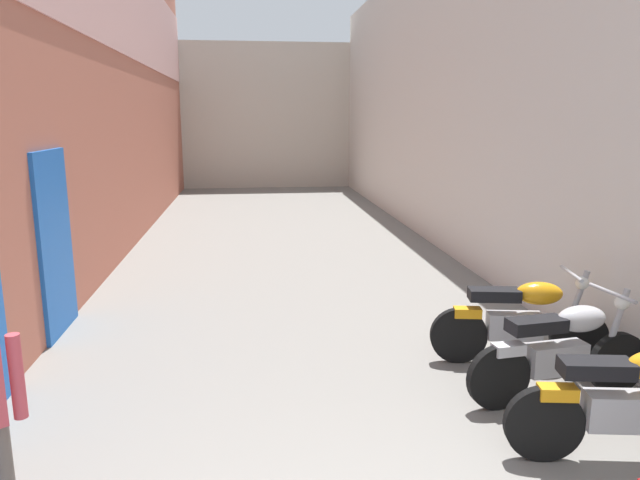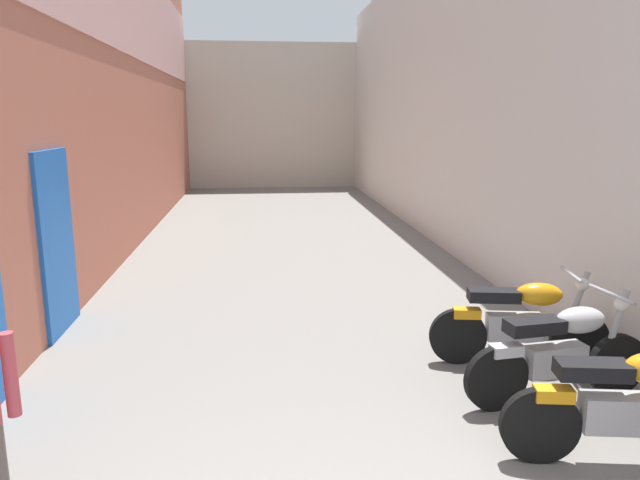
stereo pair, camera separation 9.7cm
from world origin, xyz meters
name	(u,v)px [view 2 (the right image)]	position (x,y,z in m)	size (l,w,h in m)	color
ground_plane	(295,271)	(0.00, 8.07, 0.00)	(36.14, 36.14, 0.00)	slate
building_left	(112,73)	(-3.23, 10.02, 3.37)	(0.45, 20.14, 6.68)	#B76651
building_right	(450,93)	(3.23, 10.07, 3.02)	(0.45, 20.14, 6.05)	beige
building_far_end	(272,116)	(0.00, 21.14, 2.59)	(9.07, 2.00, 5.17)	beige
motorcycle_second	(629,403)	(2.09, 2.16, 0.50)	(1.84, 0.58, 1.04)	black
motorcycle_third	(561,351)	(2.09, 3.16, 0.50)	(1.85, 0.58, 1.04)	black
motorcycle_fourth	(520,320)	(2.09, 3.99, 0.50)	(1.84, 0.58, 1.04)	black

